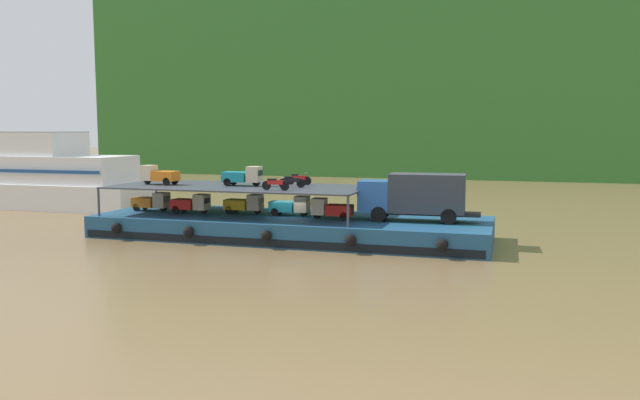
# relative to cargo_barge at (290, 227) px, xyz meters

# --- Properties ---
(ground_plane) EXTENTS (400.00, 400.00, 0.00)m
(ground_plane) POSITION_rel_cargo_barge_xyz_m (0.00, 0.03, -0.75)
(ground_plane) COLOR brown
(hillside_far_bank) EXTENTS (112.81, 30.04, 35.53)m
(hillside_far_bank) POSITION_rel_cargo_barge_xyz_m (0.00, 70.32, 19.26)
(hillside_far_bank) COLOR #33702D
(hillside_far_bank) RESTS_ON ground
(cargo_barge) EXTENTS (27.11, 8.91, 1.50)m
(cargo_barge) POSITION_rel_cargo_barge_xyz_m (0.00, 0.00, 0.00)
(cargo_barge) COLOR navy
(cargo_barge) RESTS_ON ground
(covered_lorry) EXTENTS (7.92, 2.56, 3.10)m
(covered_lorry) POSITION_rel_cargo_barge_xyz_m (8.57, 0.23, 2.44)
(covered_lorry) COLOR #285BA3
(covered_lorry) RESTS_ON cargo_barge
(cargo_rack) EXTENTS (17.91, 7.54, 2.00)m
(cargo_rack) POSITION_rel_cargo_barge_xyz_m (-3.80, 0.03, 2.69)
(cargo_rack) COLOR #383D47
(cargo_rack) RESTS_ON cargo_barge
(mini_truck_lower_stern) EXTENTS (2.78, 1.27, 1.38)m
(mini_truck_lower_stern) POSITION_rel_cargo_barge_xyz_m (-10.72, -0.12, 1.44)
(mini_truck_lower_stern) COLOR orange
(mini_truck_lower_stern) RESTS_ON cargo_barge
(mini_truck_lower_aft) EXTENTS (2.79, 1.29, 1.38)m
(mini_truck_lower_aft) POSITION_rel_cargo_barge_xyz_m (-7.33, -0.37, 1.44)
(mini_truck_lower_aft) COLOR red
(mini_truck_lower_aft) RESTS_ON cargo_barge
(mini_truck_lower_mid) EXTENTS (2.77, 1.24, 1.38)m
(mini_truck_lower_mid) POSITION_rel_cargo_barge_xyz_m (-3.60, 0.53, 1.44)
(mini_truck_lower_mid) COLOR gold
(mini_truck_lower_mid) RESTS_ON cargo_barge
(mini_truck_lower_fore) EXTENTS (2.78, 1.26, 1.38)m
(mini_truck_lower_fore) POSITION_rel_cargo_barge_xyz_m (-0.07, 0.37, 1.44)
(mini_truck_lower_fore) COLOR teal
(mini_truck_lower_fore) RESTS_ON cargo_barge
(mini_truck_lower_bow) EXTENTS (2.77, 1.25, 1.38)m
(mini_truck_lower_bow) POSITION_rel_cargo_barge_xyz_m (3.12, -0.46, 1.44)
(mini_truck_lower_bow) COLOR red
(mini_truck_lower_bow) RESTS_ON cargo_barge
(mini_truck_upper_stern) EXTENTS (2.78, 1.27, 1.38)m
(mini_truck_upper_stern) POSITION_rel_cargo_barge_xyz_m (-9.84, -0.48, 3.44)
(mini_truck_upper_stern) COLOR orange
(mini_truck_upper_stern) RESTS_ON cargo_rack
(mini_truck_upper_mid) EXTENTS (2.77, 1.25, 1.38)m
(mini_truck_upper_mid) POSITION_rel_cargo_barge_xyz_m (-3.56, 0.24, 3.44)
(mini_truck_upper_mid) COLOR teal
(mini_truck_upper_mid) RESTS_ON cargo_rack
(motorcycle_upper_port) EXTENTS (1.90, 0.55, 0.87)m
(motorcycle_upper_port) POSITION_rel_cargo_barge_xyz_m (-0.19, -2.23, 3.18)
(motorcycle_upper_port) COLOR black
(motorcycle_upper_port) RESTS_ON cargo_rack
(motorcycle_upper_centre) EXTENTS (1.90, 0.55, 0.87)m
(motorcycle_upper_centre) POSITION_rel_cargo_barge_xyz_m (0.13, 0.03, 3.18)
(motorcycle_upper_centre) COLOR black
(motorcycle_upper_centre) RESTS_ON cargo_rack
(motorcycle_upper_stbd) EXTENTS (1.90, 0.55, 0.87)m
(motorcycle_upper_stbd) POSITION_rel_cargo_barge_xyz_m (-0.11, 2.30, 3.18)
(motorcycle_upper_stbd) COLOR black
(motorcycle_upper_stbd) RESTS_ON cargo_rack
(passenger_ferry_upstream) EXTENTS (27.08, 6.73, 7.30)m
(passenger_ferry_upstream) POSITION_rel_cargo_barge_xyz_m (-31.83, 9.98, 2.30)
(passenger_ferry_upstream) COLOR silver
(passenger_ferry_upstream) RESTS_ON ground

